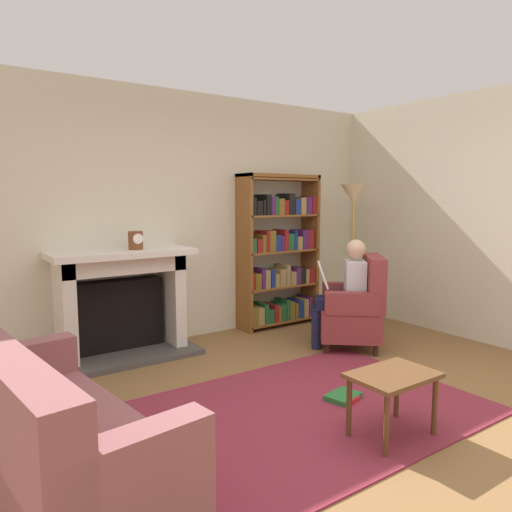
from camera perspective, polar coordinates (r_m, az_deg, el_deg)
name	(u,v)px	position (r m, az deg, el deg)	size (l,w,h in m)	color
ground	(343,424)	(3.56, 10.31, -19.18)	(14.00, 14.00, 0.00)	brown
back_wall	(178,217)	(5.31, -9.26, 4.59)	(5.60, 0.10, 2.70)	beige
side_wall_right	(430,216)	(6.05, 20.06, 4.54)	(0.10, 5.20, 2.70)	beige
area_rug	(314,408)	(3.75, 6.92, -17.58)	(2.40, 1.80, 0.01)	maroon
fireplace	(121,300)	(4.89, -15.83, -5.05)	(1.39, 0.64, 1.06)	#4C4742
mantel_clock	(136,240)	(4.75, -14.20, 1.83)	(0.14, 0.14, 0.18)	brown
bookshelf	(279,252)	(5.80, 2.80, 0.47)	(1.05, 0.32, 1.84)	brown
armchair_reading	(356,308)	(5.09, 11.88, -6.08)	(0.89, 0.89, 0.97)	#331E14
seated_reader	(345,289)	(5.04, 10.60, -3.91)	(0.59, 0.57, 1.14)	silver
sofa_floral	(52,441)	(2.82, -23.20, -19.66)	(0.92, 1.78, 0.85)	#8B5154
side_table	(393,383)	(3.32, 16.06, -14.39)	(0.56, 0.39, 0.43)	brown
scattered_books	(343,397)	(3.90, 10.40, -16.24)	(0.30, 0.25, 0.04)	red
floor_lamp	(354,207)	(5.75, 11.60, 5.80)	(0.32, 0.32, 1.72)	#B7933F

